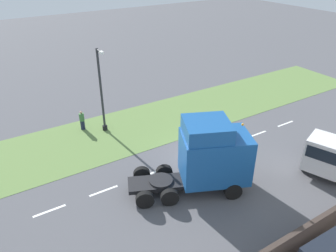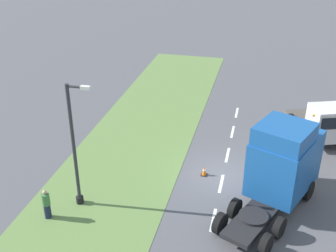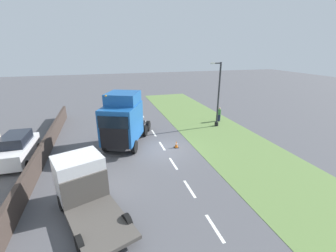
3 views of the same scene
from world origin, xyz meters
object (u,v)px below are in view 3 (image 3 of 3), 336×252
object	(u,v)px
lamp_post	(218,99)
pedestrian	(219,114)
lorry_cab	(123,120)
flatbed_truck	(83,183)
parked_car	(17,148)
traffic_cone_lead	(176,144)

from	to	relation	value
lamp_post	pedestrian	world-z (taller)	lamp_post
lorry_cab	lamp_post	bearing A→B (deg)	-141.92
lorry_cab	flatbed_truck	xyz separation A→B (m)	(2.79, 7.20, -0.86)
parked_car	pedestrian	size ratio (longest dim) A/B	2.91
lorry_cab	traffic_cone_lead	bearing A→B (deg)	-176.82
parked_car	pedestrian	bearing A→B (deg)	-165.31
pedestrian	parked_car	bearing A→B (deg)	13.45
flatbed_truck	pedestrian	xyz separation A→B (m)	(-13.80, -11.18, -0.64)
lorry_cab	parked_car	xyz separation A→B (m)	(7.75, 0.50, -1.29)
traffic_cone_lead	lorry_cab	bearing A→B (deg)	-20.49
parked_car	lamp_post	bearing A→B (deg)	-168.98
lorry_cab	traffic_cone_lead	world-z (taller)	lorry_cab
lamp_post	pedestrian	distance (m)	2.85
parked_car	traffic_cone_lead	xyz separation A→B (m)	(-11.85, 1.03, -0.71)
parked_car	pedestrian	xyz separation A→B (m)	(-18.75, -4.49, -0.21)
parked_car	flatbed_truck	bearing A→B (deg)	127.70
traffic_cone_lead	lamp_post	bearing A→B (deg)	-144.88
parked_car	lamp_post	world-z (taller)	lamp_post
lorry_cab	lamp_post	world-z (taller)	lamp_post
flatbed_truck	lamp_post	distance (m)	16.07
lamp_post	flatbed_truck	bearing A→B (deg)	37.51
lamp_post	traffic_cone_lead	size ratio (longest dim) A/B	11.38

